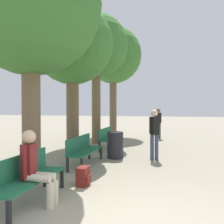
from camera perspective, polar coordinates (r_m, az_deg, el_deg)
The scene contains 12 objects.
bench_row_0 at distance 4.74m, azimuth -19.13°, elevation -13.47°, with size 0.48×1.80×0.82m.
bench_row_1 at distance 7.27m, azimuth -6.64°, elevation -8.27°, with size 0.48×1.80×0.82m.
bench_row_2 at distance 9.98m, azimuth -0.88°, elevation -5.66°, with size 0.48×1.80×0.82m.
tree_row_0 at distance 6.84m, azimuth -18.14°, elevation 22.21°, with size 3.46×3.46×5.90m.
tree_row_1 at distance 8.94m, azimuth -9.04°, elevation 14.82°, with size 2.79×2.79×5.23m.
tree_row_2 at distance 11.56m, azimuth -3.65°, elevation 14.62°, with size 2.87×2.87×5.85m.
tree_row_3 at distance 14.70m, azimuth 0.25°, elevation 12.70°, with size 3.26×3.26×6.27m.
person_seated at distance 4.52m, azimuth -17.18°, elevation -11.64°, with size 0.62×0.35×1.28m.
backpack at distance 5.49m, azimuth -6.54°, elevation -14.41°, with size 0.25×0.34×0.40m.
pedestrian_near at distance 7.93m, azimuth 9.66°, elevation -4.36°, with size 0.32×0.28×1.58m.
pedestrian_mid at distance 13.18m, azimuth 10.53°, elevation -2.12°, with size 0.32×0.23×1.59m.
trash_bin at distance 8.16m, azimuth 0.73°, elevation -7.55°, with size 0.52×0.52×0.86m.
Camera 1 is at (0.56, -3.13, 1.67)m, focal length 40.00 mm.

